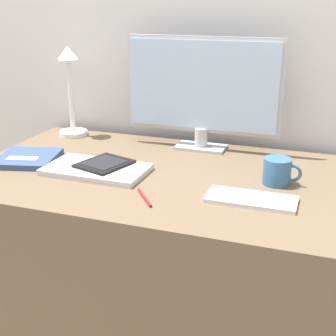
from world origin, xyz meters
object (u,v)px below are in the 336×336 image
at_px(notebook, 28,158).
at_px(pen, 145,197).
at_px(coffee_mug, 278,171).
at_px(keyboard, 251,199).
at_px(ereader, 104,164).
at_px(monitor, 202,90).
at_px(laptop, 96,169).
at_px(desk_lamp, 70,88).

height_order(notebook, pen, notebook).
height_order(coffee_mug, pen, coffee_mug).
bearing_deg(pen, notebook, 161.67).
relative_size(keyboard, coffee_mug, 2.17).
bearing_deg(notebook, ereader, 0.76).
relative_size(ereader, coffee_mug, 1.69).
height_order(monitor, keyboard, monitor).
xyz_separation_m(monitor, laptop, (-0.27, -0.38, -0.22)).
height_order(monitor, pen, monitor).
distance_m(desk_lamp, pen, 0.79).
distance_m(ereader, coffee_mug, 0.59).
relative_size(keyboard, notebook, 1.05).
height_order(laptop, ereader, ereader).
xyz_separation_m(monitor, keyboard, (0.28, -0.45, -0.23)).
relative_size(monitor, pen, 5.42).
bearing_deg(ereader, pen, -39.09).
bearing_deg(notebook, monitor, 32.55).
height_order(monitor, ereader, monitor).
relative_size(laptop, ereader, 1.69).
relative_size(desk_lamp, coffee_mug, 3.11).
bearing_deg(ereader, notebook, -179.24).
distance_m(keyboard, laptop, 0.55).
bearing_deg(coffee_mug, notebook, -175.24).
bearing_deg(desk_lamp, ereader, -47.24).
height_order(ereader, desk_lamp, desk_lamp).
relative_size(notebook, coffee_mug, 2.07).
bearing_deg(pen, keyboard, 16.09).
relative_size(notebook, pen, 2.27).
distance_m(monitor, keyboard, 0.57).
xyz_separation_m(keyboard, pen, (-0.30, -0.09, -0.00)).
bearing_deg(ereader, keyboard, -10.00).
distance_m(keyboard, pen, 0.32).
bearing_deg(monitor, laptop, -125.21).
xyz_separation_m(laptop, pen, (0.24, -0.15, -0.01)).
bearing_deg(monitor, desk_lamp, 179.96).
bearing_deg(ereader, monitor, 54.75).
relative_size(keyboard, pen, 2.38).
xyz_separation_m(desk_lamp, coffee_mug, (0.91, -0.28, -0.16)).
xyz_separation_m(keyboard, coffee_mug, (0.05, 0.16, 0.04)).
bearing_deg(coffee_mug, ereader, -173.12).
relative_size(monitor, notebook, 2.39).
bearing_deg(pen, laptop, 147.23).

